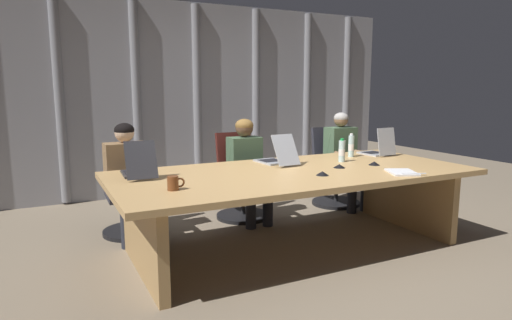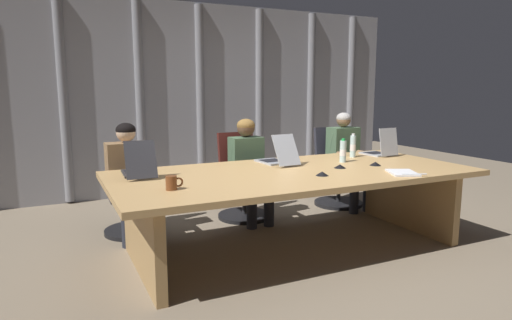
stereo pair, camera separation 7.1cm
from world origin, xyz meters
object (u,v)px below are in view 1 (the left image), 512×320
at_px(laptop_left_end, 138,169).
at_px(office_chair_left_end, 131,199).
at_px(coffee_mug_near, 174,183).
at_px(laptop_left_mid, 276,158).
at_px(water_bottle_primary, 351,146).
at_px(office_chair_left_mid, 241,186).
at_px(person_center, 345,155).
at_px(person_left_end, 128,174).
at_px(office_chair_center, 334,176).
at_px(conference_mic_right_side, 339,166).
at_px(spiral_notepad, 402,172).
at_px(person_left_mid, 248,163).
at_px(conference_mic_middle, 374,163).
at_px(conference_mic_left_side, 322,173).
at_px(water_bottle_secondary, 342,151).
at_px(laptop_center, 378,150).

distance_m(laptop_left_end, office_chair_left_end, 0.87).
bearing_deg(coffee_mug_near, office_chair_left_end, 92.36).
relative_size(laptop_left_mid, office_chair_left_end, 0.56).
distance_m(laptop_left_mid, water_bottle_primary, 0.94).
relative_size(office_chair_left_mid, person_center, 0.82).
relative_size(office_chair_left_end, person_left_end, 0.80).
distance_m(office_chair_center, conference_mic_right_side, 1.50).
bearing_deg(person_center, water_bottle_primary, -32.30).
bearing_deg(spiral_notepad, water_bottle_primary, 103.42).
relative_size(person_left_end, coffee_mug_near, 8.59).
distance_m(person_left_mid, person_center, 1.32).
height_order(office_chair_center, water_bottle_primary, water_bottle_primary).
bearing_deg(conference_mic_middle, person_left_end, 153.49).
bearing_deg(coffee_mug_near, office_chair_left_mid, 49.98).
distance_m(water_bottle_primary, coffee_mug_near, 2.26).
bearing_deg(office_chair_center, conference_mic_left_side, -38.61).
bearing_deg(water_bottle_secondary, office_chair_left_mid, 126.75).
bearing_deg(water_bottle_primary, spiral_notepad, -101.25).
xyz_separation_m(office_chair_left_mid, person_left_mid, (0.01, -0.16, 0.29)).
relative_size(office_chair_center, conference_mic_left_side, 8.77).
relative_size(office_chair_left_end, conference_mic_middle, 8.20).
distance_m(laptop_left_end, coffee_mug_near, 0.65).
xyz_separation_m(water_bottle_secondary, spiral_notepad, (0.10, -0.72, -0.10)).
distance_m(office_chair_left_end, water_bottle_primary, 2.38).
height_order(person_left_end, coffee_mug_near, person_left_end).
bearing_deg(water_bottle_secondary, coffee_mug_near, -166.07).
bearing_deg(water_bottle_primary, laptop_left_end, -178.89).
bearing_deg(person_center, office_chair_left_end, -93.90).
xyz_separation_m(laptop_center, conference_mic_middle, (-0.47, -0.48, -0.04)).
distance_m(person_left_mid, conference_mic_middle, 1.36).
distance_m(conference_mic_middle, conference_mic_right_side, 0.39).
relative_size(laptop_left_mid, person_center, 0.44).
height_order(water_bottle_secondary, conference_mic_left_side, water_bottle_secondary).
bearing_deg(laptop_center, person_left_end, 75.40).
xyz_separation_m(water_bottle_primary, conference_mic_right_side, (-0.52, -0.49, -0.10)).
xyz_separation_m(office_chair_left_mid, office_chair_center, (1.30, 0.00, 0.00)).
distance_m(water_bottle_secondary, coffee_mug_near, 1.92).
bearing_deg(coffee_mug_near, laptop_left_end, 100.63).
height_order(laptop_left_end, laptop_left_mid, laptop_left_end).
xyz_separation_m(conference_mic_middle, spiral_notepad, (-0.06, -0.43, -0.01)).
distance_m(conference_mic_right_side, spiral_notepad, 0.57).
xyz_separation_m(laptop_left_end, coffee_mug_near, (0.12, -0.64, -0.01)).
relative_size(office_chair_left_end, water_bottle_primary, 3.56).
distance_m(person_left_end, conference_mic_middle, 2.38).
bearing_deg(laptop_left_mid, laptop_center, -94.85).
height_order(person_left_mid, spiral_notepad, person_left_mid).
distance_m(office_chair_left_mid, spiral_notepad, 1.87).
distance_m(water_bottle_primary, water_bottle_secondary, 0.37).
xyz_separation_m(office_chair_center, conference_mic_right_side, (-0.83, -1.19, 0.38)).
relative_size(office_chair_left_mid, spiral_notepad, 2.60).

